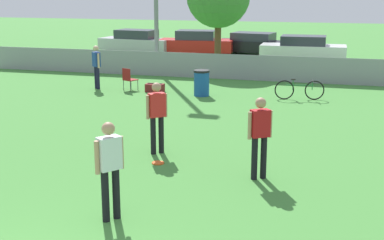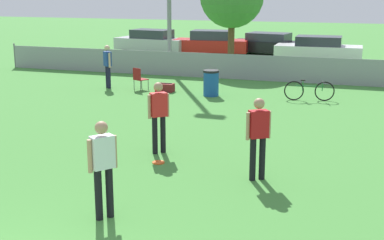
{
  "view_description": "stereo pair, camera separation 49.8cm",
  "coord_description": "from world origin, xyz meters",
  "px_view_note": "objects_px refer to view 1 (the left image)",
  "views": [
    {
      "loc": [
        4.23,
        -4.74,
        3.87
      ],
      "look_at": [
        1.07,
        6.26,
        1.05
      ],
      "focal_mm": 50.0,
      "sensor_mm": 36.0,
      "label": 1
    },
    {
      "loc": [
        4.71,
        -4.59,
        3.87
      ],
      "look_at": [
        1.07,
        6.26,
        1.05
      ],
      "focal_mm": 50.0,
      "sensor_mm": 36.0,
      "label": 2
    }
  ],
  "objects_px": {
    "player_defender_red": "(260,132)",
    "frisbee_disc": "(158,163)",
    "trash_bin": "(202,83)",
    "gear_bag_sideline": "(155,88)",
    "parked_car_silver": "(137,42)",
    "parked_car_white": "(303,49)",
    "folding_chair_sideline": "(129,78)",
    "bicycle_sideline": "(299,90)",
    "parked_car_red": "(196,43)",
    "player_thrower_red": "(157,113)",
    "spectator_in_blue": "(96,64)",
    "player_receiver_white": "(110,164)",
    "parked_car_dark": "(253,44)"
  },
  "relations": [
    {
      "from": "frisbee_disc",
      "to": "bicycle_sideline",
      "type": "xyz_separation_m",
      "value": [
        2.45,
        8.17,
        0.35
      ]
    },
    {
      "from": "folding_chair_sideline",
      "to": "trash_bin",
      "type": "bearing_deg",
      "value": -159.1
    },
    {
      "from": "player_receiver_white",
      "to": "parked_car_silver",
      "type": "relative_size",
      "value": 0.37
    },
    {
      "from": "player_defender_red",
      "to": "frisbee_disc",
      "type": "height_order",
      "value": "player_defender_red"
    },
    {
      "from": "parked_car_dark",
      "to": "parked_car_white",
      "type": "xyz_separation_m",
      "value": [
        3.11,
        -2.07,
        0.03
      ]
    },
    {
      "from": "frisbee_disc",
      "to": "parked_car_dark",
      "type": "relative_size",
      "value": 0.06
    },
    {
      "from": "player_thrower_red",
      "to": "frisbee_disc",
      "type": "xyz_separation_m",
      "value": [
        0.27,
        -0.73,
        -0.99
      ]
    },
    {
      "from": "player_thrower_red",
      "to": "spectator_in_blue",
      "type": "height_order",
      "value": "player_thrower_red"
    },
    {
      "from": "gear_bag_sideline",
      "to": "spectator_in_blue",
      "type": "bearing_deg",
      "value": 179.98
    },
    {
      "from": "folding_chair_sideline",
      "to": "parked_car_dark",
      "type": "height_order",
      "value": "parked_car_dark"
    },
    {
      "from": "trash_bin",
      "to": "gear_bag_sideline",
      "type": "height_order",
      "value": "trash_bin"
    },
    {
      "from": "parked_car_red",
      "to": "parked_car_dark",
      "type": "relative_size",
      "value": 0.95
    },
    {
      "from": "bicycle_sideline",
      "to": "parked_car_white",
      "type": "xyz_separation_m",
      "value": [
        -0.75,
        10.79,
        0.31
      ]
    },
    {
      "from": "player_thrower_red",
      "to": "player_receiver_white",
      "type": "relative_size",
      "value": 1.0
    },
    {
      "from": "bicycle_sideline",
      "to": "frisbee_disc",
      "type": "bearing_deg",
      "value": -118.52
    },
    {
      "from": "bicycle_sideline",
      "to": "trash_bin",
      "type": "relative_size",
      "value": 1.81
    },
    {
      "from": "player_defender_red",
      "to": "spectator_in_blue",
      "type": "distance_m",
      "value": 11.56
    },
    {
      "from": "spectator_in_blue",
      "to": "frisbee_disc",
      "type": "xyz_separation_m",
      "value": [
        5.45,
        -8.16,
        -0.97
      ]
    },
    {
      "from": "player_defender_red",
      "to": "parked_car_silver",
      "type": "height_order",
      "value": "player_defender_red"
    },
    {
      "from": "parked_car_red",
      "to": "parked_car_dark",
      "type": "xyz_separation_m",
      "value": [
        3.29,
        0.87,
        -0.04
      ]
    },
    {
      "from": "player_receiver_white",
      "to": "bicycle_sideline",
      "type": "height_order",
      "value": "player_receiver_white"
    },
    {
      "from": "bicycle_sideline",
      "to": "gear_bag_sideline",
      "type": "xyz_separation_m",
      "value": [
        -5.48,
        -0.01,
        -0.2
      ]
    },
    {
      "from": "trash_bin",
      "to": "gear_bag_sideline",
      "type": "bearing_deg",
      "value": 172.85
    },
    {
      "from": "bicycle_sideline",
      "to": "parked_car_silver",
      "type": "height_order",
      "value": "parked_car_silver"
    },
    {
      "from": "frisbee_disc",
      "to": "parked_car_dark",
      "type": "distance_m",
      "value": 21.08
    },
    {
      "from": "parked_car_silver",
      "to": "player_thrower_red",
      "type": "bearing_deg",
      "value": -59.89
    },
    {
      "from": "parked_car_silver",
      "to": "gear_bag_sideline",
      "type": "bearing_deg",
      "value": -58.17
    },
    {
      "from": "frisbee_disc",
      "to": "parked_car_red",
      "type": "height_order",
      "value": "parked_car_red"
    },
    {
      "from": "parked_car_red",
      "to": "parked_car_white",
      "type": "xyz_separation_m",
      "value": [
        6.41,
        -1.2,
        -0.02
      ]
    },
    {
      "from": "player_defender_red",
      "to": "parked_car_white",
      "type": "distance_m",
      "value": 19.33
    },
    {
      "from": "parked_car_silver",
      "to": "trash_bin",
      "type": "bearing_deg",
      "value": -51.45
    },
    {
      "from": "folding_chair_sideline",
      "to": "spectator_in_blue",
      "type": "bearing_deg",
      "value": 24.42
    },
    {
      "from": "frisbee_disc",
      "to": "parked_car_white",
      "type": "relative_size",
      "value": 0.06
    },
    {
      "from": "player_thrower_red",
      "to": "parked_car_red",
      "type": "relative_size",
      "value": 0.38
    },
    {
      "from": "trash_bin",
      "to": "parked_car_red",
      "type": "distance_m",
      "value": 12.76
    },
    {
      "from": "parked_car_silver",
      "to": "parked_car_white",
      "type": "relative_size",
      "value": 1.02
    },
    {
      "from": "folding_chair_sideline",
      "to": "trash_bin",
      "type": "distance_m",
      "value": 3.0
    },
    {
      "from": "player_thrower_red",
      "to": "trash_bin",
      "type": "relative_size",
      "value": 1.81
    },
    {
      "from": "spectator_in_blue",
      "to": "bicycle_sideline",
      "type": "height_order",
      "value": "spectator_in_blue"
    },
    {
      "from": "player_defender_red",
      "to": "parked_car_red",
      "type": "xyz_separation_m",
      "value": [
        -7.07,
        20.51,
        -0.31
      ]
    },
    {
      "from": "player_receiver_white",
      "to": "folding_chair_sideline",
      "type": "xyz_separation_m",
      "value": [
        -4.34,
        11.23,
        -0.51
      ]
    },
    {
      "from": "player_receiver_white",
      "to": "parked_car_red",
      "type": "xyz_separation_m",
      "value": [
        -4.96,
        23.24,
        -0.31
      ]
    },
    {
      "from": "spectator_in_blue",
      "to": "gear_bag_sideline",
      "type": "xyz_separation_m",
      "value": [
        2.43,
        -0.0,
        -0.83
      ]
    },
    {
      "from": "spectator_in_blue",
      "to": "folding_chair_sideline",
      "type": "xyz_separation_m",
      "value": [
        1.36,
        -0.02,
        -0.49
      ]
    },
    {
      "from": "frisbee_disc",
      "to": "parked_car_silver",
      "type": "bearing_deg",
      "value": 113.02
    },
    {
      "from": "player_defender_red",
      "to": "spectator_in_blue",
      "type": "height_order",
      "value": "player_defender_red"
    },
    {
      "from": "player_receiver_white",
      "to": "parked_car_silver",
      "type": "distance_m",
      "value": 24.58
    },
    {
      "from": "frisbee_disc",
      "to": "parked_car_dark",
      "type": "bearing_deg",
      "value": 93.85
    },
    {
      "from": "player_thrower_red",
      "to": "parked_car_dark",
      "type": "relative_size",
      "value": 0.36
    },
    {
      "from": "parked_car_silver",
      "to": "parked_car_dark",
      "type": "height_order",
      "value": "parked_car_silver"
    }
  ]
}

